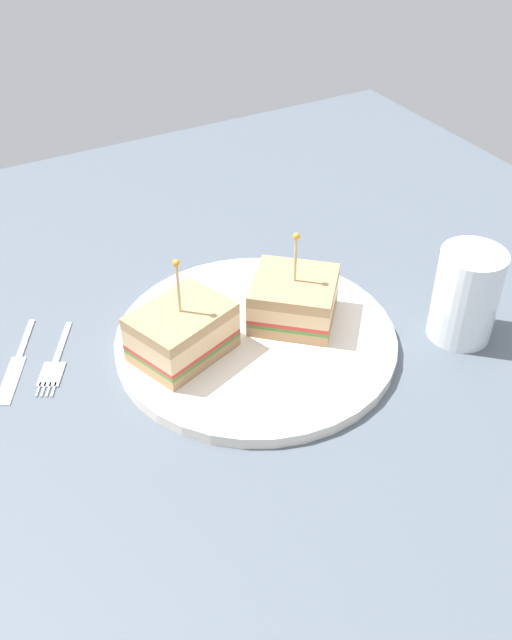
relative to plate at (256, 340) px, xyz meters
The scene contains 7 objects.
ground_plane 1.63cm from the plate, ahead, with size 109.10×109.10×2.00cm, color #4C5660.
plate is the anchor object (origin of this frame).
sandwich_half_front 8.55cm from the plate, behind, with size 11.33×9.85×11.25cm.
sandwich_half_back 5.84cm from the plate, ahead, with size 11.86×11.83×10.63cm.
drink_glass 22.19cm from the plate, 23.99° to the right, with size 6.76×6.76×10.21cm.
fork 20.86cm from the plate, 160.96° to the left, with size 6.66×10.65×0.35cm.
knife 24.71cm from the plate, 159.11° to the left, with size 7.01×12.20×0.35cm.
Camera 1 is at (-28.09, -51.01, 48.92)cm, focal length 40.39 mm.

